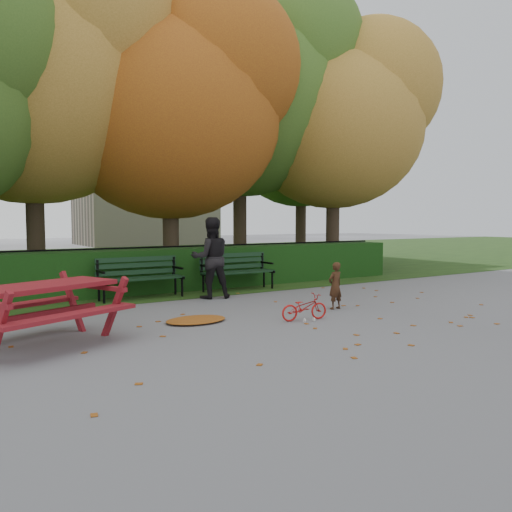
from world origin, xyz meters
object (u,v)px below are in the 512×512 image
tree_b (48,68)px  adult (211,258)px  tree_d (254,86)px  bench_right (236,268)px  child (335,286)px  bicycle (304,307)px  tree_c (184,103)px  tree_e (346,116)px  picnic_table (41,298)px  bench_left (140,274)px  tree_g (311,131)px

tree_b → adult: (2.43, -3.85, -4.54)m
tree_b → adult: tree_b is taller
tree_d → tree_b: bearing=-175.6°
bench_right → child: child is taller
tree_d → bicycle: bearing=-117.0°
tree_c → child: size_ratio=9.04×
tree_b → tree_d: 6.37m
tree_d → tree_e: (2.64, -1.46, -0.90)m
picnic_table → adult: bearing=8.9°
bicycle → tree_c: bearing=3.1°
child → bench_left: bearing=-56.7°
tree_e → tree_b: bearing=173.8°
tree_e → child: (-5.21, -5.32, -4.64)m
tree_b → child: (3.76, -6.30, -4.96)m
tree_c → tree_e: 5.70m
child → bicycle: bearing=18.8°
bench_right → bicycle: bearing=-104.0°
bench_right → picnic_table: bearing=-147.2°
bench_right → child: bearing=-86.2°
tree_c → child: (0.48, -5.51, -4.38)m
tree_b → bench_right: (3.54, -3.04, -4.88)m
tree_b → tree_c: 3.42m
tree_c → tree_e: bearing=-1.9°
adult → tree_c: bearing=-90.7°
bench_left → bicycle: size_ratio=2.16×
tree_b → bench_left: bearing=-69.4°
tree_b → picnic_table: tree_b is taller
picnic_table → adult: (3.80, 2.37, 0.23)m
tree_d → adult: bearing=-132.0°
tree_e → child: bearing=-134.4°
tree_d → bicycle: size_ratio=11.52×
tree_c → child: tree_c is taller
tree_b → tree_e: 9.03m
tree_e → bench_left: bearing=-165.2°
tree_g → bench_left: size_ratio=4.75×
bench_left → child: child is taller
child → tree_d: bearing=-116.2°
bench_left → child: (2.62, -3.25, -0.08)m
bench_left → bench_right: (2.40, 0.00, 0.00)m
tree_g → bench_right: bearing=-140.0°
bench_left → picnic_table: picnic_table is taller
tree_c → bicycle: 7.62m
tree_c → bicycle: (-0.67, -6.03, -4.61)m
tree_b → bench_right: 6.76m
tree_c → tree_d: bearing=22.6°
bench_right → child: 3.26m
tree_b → tree_g: tree_b is taller
bench_left → bicycle: bench_left is taller
tree_d → picnic_table: size_ratio=4.07×
tree_g → child: bearing=-127.0°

